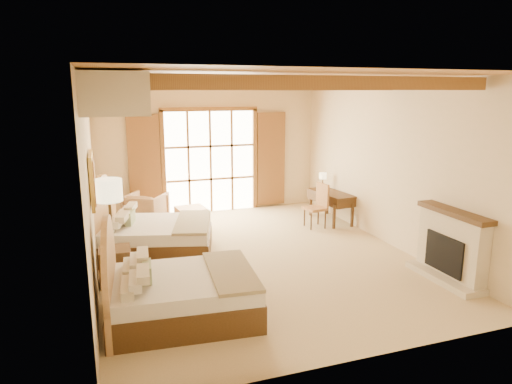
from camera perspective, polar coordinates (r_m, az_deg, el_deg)
name	(u,v)px	position (r m, az deg, el deg)	size (l,w,h in m)	color
floor	(256,256)	(8.48, -0.05, -8.06)	(7.00, 7.00, 0.00)	#D2BB8D
wall_back	(210,148)	(11.39, -5.81, 5.50)	(5.50, 5.50, 0.00)	beige
wall_left	(90,181)	(7.63, -19.99, 1.35)	(7.00, 7.00, 0.00)	beige
wall_right	(388,163)	(9.30, 16.21, 3.50)	(7.00, 7.00, 0.00)	beige
ceiling	(256,78)	(7.94, -0.06, 14.11)	(7.00, 7.00, 0.00)	#B78141
ceiling_beams	(256,85)	(7.93, -0.06, 13.25)	(5.39, 4.60, 0.18)	brown
french_doors	(211,162)	(11.38, -5.70, 3.72)	(3.95, 0.08, 2.60)	white
fireplace	(450,249)	(7.95, 23.12, -6.62)	(0.46, 1.40, 1.16)	beige
painting	(93,180)	(6.87, -19.75, 1.47)	(0.06, 0.95, 0.75)	gold
canopy_valance	(112,94)	(5.51, -17.54, 11.65)	(0.70, 1.40, 0.45)	beige
bed_near	(172,292)	(6.26, -10.45, -12.16)	(2.06, 1.62, 1.28)	#4C2F1C
bed_far	(148,234)	(8.66, -13.33, -5.18)	(2.37, 1.98, 1.31)	#4C2F1C
nightstand	(116,266)	(7.59, -17.15, -8.82)	(0.48, 0.48, 0.58)	#4C2F1C
floor_lamp	(109,198)	(6.73, -17.88, -0.70)	(0.38, 0.38, 1.78)	#352816
armchair	(146,209)	(10.56, -13.57, -2.12)	(0.80, 0.82, 0.75)	#A0754F
ottoman	(191,217)	(10.30, -8.10, -3.13)	(0.61, 0.61, 0.44)	tan
desk	(331,206)	(10.77, 9.31, -1.68)	(0.70, 1.33, 0.69)	#4C2F1C
desk_chair	(316,214)	(10.25, 7.50, -2.72)	(0.49, 0.49, 0.98)	#A57541
desk_lamp	(323,176)	(11.16, 8.35, 1.94)	(0.18, 0.18, 0.36)	#352816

